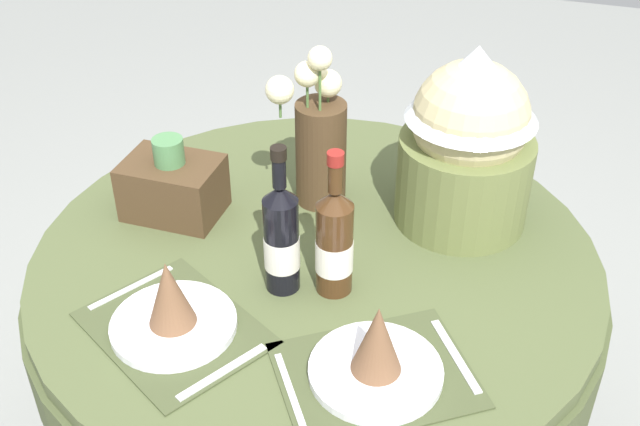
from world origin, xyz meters
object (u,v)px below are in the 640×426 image
flower_vase (319,140)px  gift_tub_back_right (469,134)px  place_setting_left (172,311)px  wine_bottle_centre (334,241)px  place_setting_right (376,357)px  dining_table (316,300)px  wine_bottle_left (281,238)px  woven_basket_side_left (173,186)px

flower_vase → gift_tub_back_right: size_ratio=0.94×
place_setting_left → gift_tub_back_right: gift_tub_back_right is taller
flower_vase → wine_bottle_centre: (0.13, -0.29, -0.04)m
place_setting_right → wine_bottle_centre: size_ratio=1.35×
place_setting_left → flower_vase: size_ratio=1.08×
dining_table → gift_tub_back_right: bearing=39.0°
place_setting_right → wine_bottle_left: (-0.24, 0.18, 0.07)m
flower_vase → woven_basket_side_left: 0.35m
dining_table → wine_bottle_left: size_ratio=3.83×
dining_table → gift_tub_back_right: size_ratio=2.97×
dining_table → wine_bottle_centre: size_ratio=3.91×
gift_tub_back_right → flower_vase: bearing=-174.9°
place_setting_left → gift_tub_back_right: 0.72m
flower_vase → wine_bottle_left: bearing=-85.0°
place_setting_right → place_setting_left: bearing=-179.6°
wine_bottle_left → place_setting_left: bearing=-129.8°
place_setting_left → woven_basket_side_left: size_ratio=1.99×
wine_bottle_centre → place_setting_right: bearing=-55.7°
wine_bottle_left → wine_bottle_centre: (0.10, 0.03, -0.00)m
dining_table → place_setting_right: (0.21, -0.31, 0.19)m
wine_bottle_centre → gift_tub_back_right: gift_tub_back_right is taller
place_setting_right → woven_basket_side_left: bearing=148.3°
wine_bottle_left → gift_tub_back_right: size_ratio=0.78×
gift_tub_back_right → place_setting_left: bearing=-130.3°
dining_table → place_setting_right: 0.42m
flower_vase → wine_bottle_centre: size_ratio=1.24×
dining_table → woven_basket_side_left: size_ratio=5.83×
dining_table → place_setting_right: place_setting_right is taller
gift_tub_back_right → dining_table: bearing=-141.0°
wine_bottle_centre → woven_basket_side_left: wine_bottle_centre is taller
place_setting_right → wine_bottle_centre: wine_bottle_centre is taller
wine_bottle_left → place_setting_right: bearing=-36.8°
dining_table → place_setting_left: bearing=-119.9°
place_setting_right → wine_bottle_left: size_ratio=1.32×
flower_vase → gift_tub_back_right: (0.33, 0.03, 0.06)m
dining_table → flower_vase: (-0.06, 0.19, 0.30)m
woven_basket_side_left → wine_bottle_left: bearing=-27.6°
place_setting_left → flower_vase: 0.53m
wine_bottle_centre → woven_basket_side_left: bearing=161.3°
place_setting_left → wine_bottle_centre: (0.25, 0.21, 0.07)m
place_setting_left → wine_bottle_left: wine_bottle_left is taller
gift_tub_back_right → place_setting_right: bearing=-96.2°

